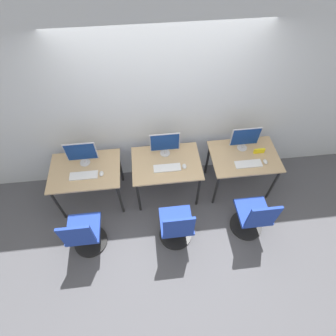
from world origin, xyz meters
name	(u,v)px	position (x,y,z in m)	size (l,w,h in m)	color
ground_plane	(169,209)	(0.00, 0.00, 0.00)	(20.00, 20.00, 0.00)	#4C4C51
wall_back	(162,106)	(0.00, 0.84, 1.40)	(12.00, 0.05, 2.80)	#B7BCC1
desk_left	(86,174)	(-1.17, 0.36, 0.66)	(1.00, 0.71, 0.76)	tan
monitor_left	(81,153)	(-1.17, 0.49, 0.97)	(0.43, 0.15, 0.40)	#B2B2B7
keyboard_left	(84,176)	(-1.17, 0.25, 0.77)	(0.39, 0.13, 0.02)	silver
mouse_left	(101,174)	(-0.93, 0.25, 0.77)	(0.06, 0.09, 0.03)	silver
office_chair_left	(84,235)	(-1.20, -0.46, 0.38)	(0.48, 0.48, 0.92)	black
desk_center	(166,167)	(0.00, 0.36, 0.66)	(1.00, 0.71, 0.76)	tan
monitor_center	(165,143)	(0.00, 0.54, 0.97)	(0.43, 0.15, 0.40)	#B2B2B7
keyboard_center	(167,168)	(0.00, 0.25, 0.77)	(0.39, 0.13, 0.02)	silver
mouse_center	(184,166)	(0.25, 0.25, 0.77)	(0.06, 0.09, 0.03)	silver
office_chair_center	(177,227)	(0.05, -0.49, 0.38)	(0.48, 0.48, 0.92)	black
desk_right	(243,160)	(1.17, 0.36, 0.66)	(1.00, 0.71, 0.76)	tan
monitor_right	(245,138)	(1.17, 0.51, 0.97)	(0.43, 0.15, 0.40)	#B2B2B7
keyboard_right	(248,164)	(1.17, 0.19, 0.77)	(0.39, 0.13, 0.02)	silver
mouse_right	(265,162)	(1.43, 0.20, 0.77)	(0.06, 0.09, 0.03)	silver
office_chair_right	(253,218)	(1.13, -0.47, 0.38)	(0.48, 0.48, 0.92)	black
placard_right	(259,151)	(1.39, 0.39, 0.80)	(0.16, 0.03, 0.08)	yellow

